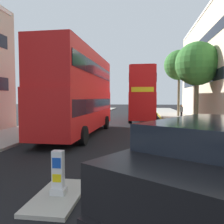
% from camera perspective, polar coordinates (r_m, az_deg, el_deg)
% --- Properties ---
extents(sidewalk_right, '(4.00, 80.00, 0.14)m').
position_cam_1_polar(sidewalk_right, '(17.61, 22.16, -4.81)').
color(sidewalk_right, '#ADA89E').
rests_on(sidewalk_right, ground).
extents(sidewalk_left, '(4.00, 80.00, 0.14)m').
position_cam_1_polar(sidewalk_left, '(19.10, -19.21, -4.12)').
color(sidewalk_left, '#ADA89E').
rests_on(sidewalk_left, ground).
extents(kerb_line_outer, '(0.10, 56.00, 0.01)m').
position_cam_1_polar(kerb_line_outer, '(15.26, 16.34, -6.19)').
color(kerb_line_outer, yellow).
rests_on(kerb_line_outer, ground).
extents(kerb_line_inner, '(0.10, 56.00, 0.01)m').
position_cam_1_polar(kerb_line_inner, '(15.23, 15.74, -6.19)').
color(kerb_line_inner, yellow).
rests_on(kerb_line_inner, ground).
extents(traffic_island, '(1.10, 2.20, 0.10)m').
position_cam_1_polar(traffic_island, '(6.36, -13.05, -19.53)').
color(traffic_island, '#ADA89E').
rests_on(traffic_island, ground).
extents(keep_left_bollard, '(0.36, 0.28, 1.11)m').
position_cam_1_polar(keep_left_bollard, '(6.16, -13.13, -14.75)').
color(keep_left_bollard, silver).
rests_on(keep_left_bollard, traffic_island).
extents(double_decker_bus_away, '(2.97, 10.86, 5.64)m').
position_cam_1_polar(double_decker_bus_away, '(15.90, -8.11, 5.25)').
color(double_decker_bus_away, red).
rests_on(double_decker_bus_away, ground).
extents(double_decker_bus_oncoming, '(2.99, 10.86, 5.64)m').
position_cam_1_polar(double_decker_bus_oncoming, '(26.29, 7.85, 4.53)').
color(double_decker_bus_oncoming, red).
rests_on(double_decker_bus_oncoming, ground).
extents(taxi_minivan, '(4.12, 5.07, 2.12)m').
position_cam_1_polar(taxi_minivan, '(4.66, 23.03, -15.03)').
color(taxi_minivan, black).
rests_on(taxi_minivan, ground).
extents(pedestrian_far, '(0.34, 0.22, 1.62)m').
position_cam_1_polar(pedestrian_far, '(26.89, 16.76, 0.03)').
color(pedestrian_far, '#2D2D38').
rests_on(pedestrian_far, sidewalk_right).
extents(street_tree_near, '(3.95, 3.95, 8.72)m').
position_cam_1_polar(street_tree_near, '(32.40, 16.22, 11.00)').
color(street_tree_near, '#6B6047').
rests_on(street_tree_near, sidewalk_right).
extents(street_tree_mid, '(4.07, 4.07, 7.63)m').
position_cam_1_polar(street_tree_mid, '(23.52, 20.24, 11.01)').
color(street_tree_mid, '#6B6047').
rests_on(street_tree_mid, sidewalk_right).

